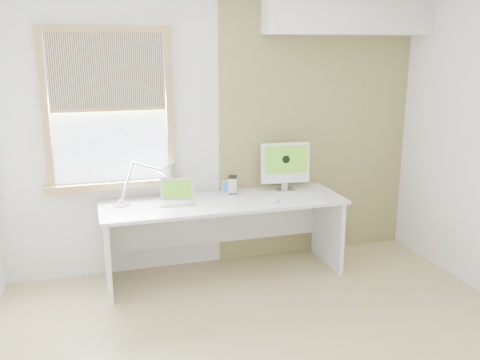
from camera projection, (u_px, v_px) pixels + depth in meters
name	position (u px, v px, depth m)	size (l,w,h in m)	color
room	(287.00, 174.00, 3.31)	(4.04, 3.54, 2.64)	tan
accent_wall	(316.00, 127.00, 5.20)	(2.00, 0.02, 2.60)	olive
soffit	(348.00, 11.00, 4.83)	(1.60, 0.40, 0.42)	white
window	(109.00, 110.00, 4.57)	(1.20, 0.14, 1.42)	#A88950
desk	(222.00, 219.00, 4.83)	(2.20, 0.70, 0.73)	silver
desk_lamp	(161.00, 178.00, 4.72)	(0.69, 0.34, 0.38)	#B9BBBE
laptop	(177.00, 197.00, 4.65)	(0.34, 0.29, 0.21)	#B9BBBE
phone_dock	(225.00, 191.00, 4.89)	(0.08, 0.08, 0.14)	#B9BBBE
external_drive	(233.00, 185.00, 4.95)	(0.12, 0.14, 0.16)	#B9BBBE
imac	(285.00, 164.00, 5.01)	(0.48, 0.17, 0.46)	#B9BBBE
keyboard	(302.00, 199.00, 4.74)	(0.47, 0.18, 0.02)	white
mouse	(274.00, 200.00, 4.69)	(0.06, 0.10, 0.03)	white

